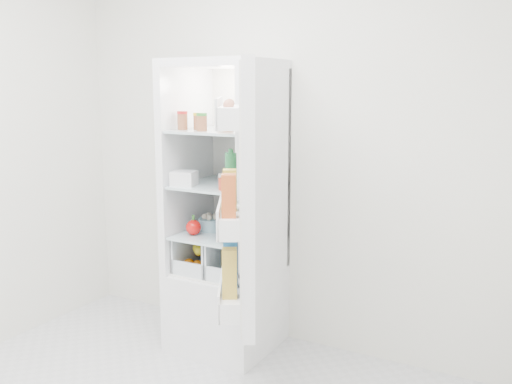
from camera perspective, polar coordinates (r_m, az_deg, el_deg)
The scene contains 21 objects.
room_walls at distance 2.37m, azimuth -14.91°, elevation 8.92°, with size 3.02×3.02×2.61m.
refrigerator at distance 3.62m, azimuth -2.64°, elevation -5.16°, with size 0.60×0.60×1.80m.
shelf_low at distance 3.55m, azimuth -3.19°, elevation -4.23°, with size 0.49×0.53×0.01m, color silver.
shelf_mid at distance 3.48m, azimuth -3.24°, elevation 0.71°, with size 0.49×0.53×0.01m, color silver.
shelf_top at distance 3.44m, azimuth -3.30°, elevation 6.14°, with size 0.49×0.53×0.01m, color silver.
crisper_left at distance 3.65m, azimuth -4.80°, elevation -5.95°, with size 0.23×0.46×0.22m, color silver, non-canonical shape.
crisper_right at distance 3.52m, azimuth -1.47°, elevation -6.53°, with size 0.23×0.46×0.22m, color silver, non-canonical shape.
condiment_jars at distance 3.36m, azimuth -4.97°, elevation 6.87°, with size 0.38×0.16×0.08m.
squeeze_bottle at distance 3.38m, azimuth -1.41°, elevation 7.90°, with size 0.06×0.06×0.20m, color white.
tub_white at distance 3.43m, azimuth -7.20°, elevation 1.36°, with size 0.14×0.14×0.09m, color silver.
tub_cream at distance 3.39m, azimuth -2.28°, elevation 1.23°, with size 0.13×0.13×0.07m, color white.
tin_red at distance 3.27m, azimuth -2.91°, elevation 0.81°, with size 0.10×0.10×0.07m, color #BC351C.
foil_tray at distance 3.65m, azimuth -2.25°, elevation 1.65°, with size 0.17×0.13×0.04m, color silver.
tub_green at distance 3.54m, azimuth 0.64°, elevation 1.70°, with size 0.10×0.14×0.08m, color #43955E.
red_cabbage at distance 3.38m, azimuth -1.72°, elevation -3.24°, with size 0.18×0.18×0.18m, color #4E1B46.
bell_pepper at distance 3.50m, azimuth -6.27°, elevation -3.55°, with size 0.09×0.09×0.09m, color red.
mushroom_bowl at distance 3.61m, azimuth -4.53°, elevation -3.24°, with size 0.16×0.16×0.07m, color #8ABACF.
salad_bag at distance 3.29m, azimuth -2.70°, elevation -4.16°, with size 0.12×0.12×0.12m, color #ACBF8F.
citrus_pile at distance 3.64m, azimuth -4.97°, elevation -6.49°, with size 0.20×0.31×0.16m.
veg_pile at distance 3.53m, azimuth -1.42°, elevation -7.28°, with size 0.16×0.30×0.10m.
fridge_door at distance 2.79m, azimuth -1.34°, elevation -0.85°, with size 0.42×0.56×1.30m.
Camera 1 is at (1.65, -1.70, 1.64)m, focal length 40.00 mm.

